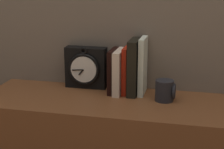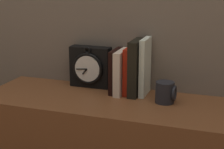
{
  "view_description": "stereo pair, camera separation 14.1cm",
  "coord_description": "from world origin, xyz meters",
  "px_view_note": "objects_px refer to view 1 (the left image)",
  "views": [
    {
      "loc": [
        0.31,
        -1.32,
        1.24
      ],
      "look_at": [
        0.0,
        0.0,
        0.85
      ],
      "focal_mm": 60.0,
      "sensor_mm": 36.0,
      "label": 1
    },
    {
      "loc": [
        0.44,
        -1.28,
        1.24
      ],
      "look_at": [
        0.0,
        0.0,
        0.85
      ],
      "focal_mm": 60.0,
      "sensor_mm": 36.0,
      "label": 2
    }
  ],
  "objects_px": {
    "book_slot0_black": "(113,71)",
    "book_slot3_black": "(134,67)",
    "book_slot4_white": "(143,66)",
    "clock": "(86,68)",
    "book_slot1_cream": "(119,72)",
    "book_slot2_red": "(126,70)",
    "mug": "(165,91)"
  },
  "relations": [
    {
      "from": "book_slot0_black",
      "to": "clock",
      "type": "bearing_deg",
      "value": 166.6
    },
    {
      "from": "book_slot1_cream",
      "to": "mug",
      "type": "height_order",
      "value": "book_slot1_cream"
    },
    {
      "from": "book_slot3_black",
      "to": "book_slot2_red",
      "type": "bearing_deg",
      "value": 164.39
    },
    {
      "from": "book_slot0_black",
      "to": "book_slot1_cream",
      "type": "xyz_separation_m",
      "value": [
        0.03,
        -0.01,
        0.0
      ]
    },
    {
      "from": "book_slot0_black",
      "to": "book_slot3_black",
      "type": "xyz_separation_m",
      "value": [
        0.09,
        -0.0,
        0.02
      ]
    },
    {
      "from": "mug",
      "to": "book_slot0_black",
      "type": "bearing_deg",
      "value": 163.5
    },
    {
      "from": "book_slot0_black",
      "to": "book_slot2_red",
      "type": "bearing_deg",
      "value": 4.53
    },
    {
      "from": "book_slot1_cream",
      "to": "book_slot3_black",
      "type": "xyz_separation_m",
      "value": [
        0.06,
        0.0,
        0.02
      ]
    },
    {
      "from": "book_slot2_red",
      "to": "book_slot0_black",
      "type": "bearing_deg",
      "value": -175.47
    },
    {
      "from": "clock",
      "to": "book_slot1_cream",
      "type": "relative_size",
      "value": 1.02
    },
    {
      "from": "clock",
      "to": "book_slot2_red",
      "type": "distance_m",
      "value": 0.18
    },
    {
      "from": "book_slot0_black",
      "to": "book_slot3_black",
      "type": "bearing_deg",
      "value": -3.2
    },
    {
      "from": "book_slot0_black",
      "to": "book_slot4_white",
      "type": "xyz_separation_m",
      "value": [
        0.12,
        0.0,
        0.03
      ]
    },
    {
      "from": "book_slot0_black",
      "to": "book_slot3_black",
      "type": "distance_m",
      "value": 0.09
    },
    {
      "from": "book_slot2_red",
      "to": "book_slot1_cream",
      "type": "bearing_deg",
      "value": -156.39
    },
    {
      "from": "mug",
      "to": "book_slot4_white",
      "type": "bearing_deg",
      "value": 145.02
    },
    {
      "from": "book_slot0_black",
      "to": "book_slot1_cream",
      "type": "bearing_deg",
      "value": -16.37
    },
    {
      "from": "book_slot1_cream",
      "to": "book_slot2_red",
      "type": "height_order",
      "value": "book_slot2_red"
    },
    {
      "from": "book_slot1_cream",
      "to": "book_slot4_white",
      "type": "height_order",
      "value": "book_slot4_white"
    },
    {
      "from": "clock",
      "to": "book_slot0_black",
      "type": "distance_m",
      "value": 0.13
    },
    {
      "from": "book_slot3_black",
      "to": "clock",
      "type": "bearing_deg",
      "value": 170.68
    },
    {
      "from": "book_slot1_cream",
      "to": "book_slot2_red",
      "type": "relative_size",
      "value": 0.94
    },
    {
      "from": "book_slot3_black",
      "to": "book_slot4_white",
      "type": "bearing_deg",
      "value": 15.5
    },
    {
      "from": "book_slot3_black",
      "to": "book_slot4_white",
      "type": "height_order",
      "value": "book_slot4_white"
    },
    {
      "from": "clock",
      "to": "book_slot0_black",
      "type": "relative_size",
      "value": 1.02
    },
    {
      "from": "book_slot0_black",
      "to": "book_slot4_white",
      "type": "relative_size",
      "value": 0.77
    },
    {
      "from": "book_slot2_red",
      "to": "mug",
      "type": "xyz_separation_m",
      "value": [
        0.17,
        -0.07,
        -0.05
      ]
    },
    {
      "from": "book_slot0_black",
      "to": "book_slot3_black",
      "type": "relative_size",
      "value": 0.8
    },
    {
      "from": "book_slot2_red",
      "to": "book_slot3_black",
      "type": "relative_size",
      "value": 0.85
    },
    {
      "from": "book_slot2_red",
      "to": "book_slot3_black",
      "type": "xyz_separation_m",
      "value": [
        0.03,
        -0.01,
        0.02
      ]
    },
    {
      "from": "book_slot1_cream",
      "to": "mug",
      "type": "bearing_deg",
      "value": -16.51
    },
    {
      "from": "book_slot2_red",
      "to": "book_slot4_white",
      "type": "distance_m",
      "value": 0.07
    }
  ]
}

